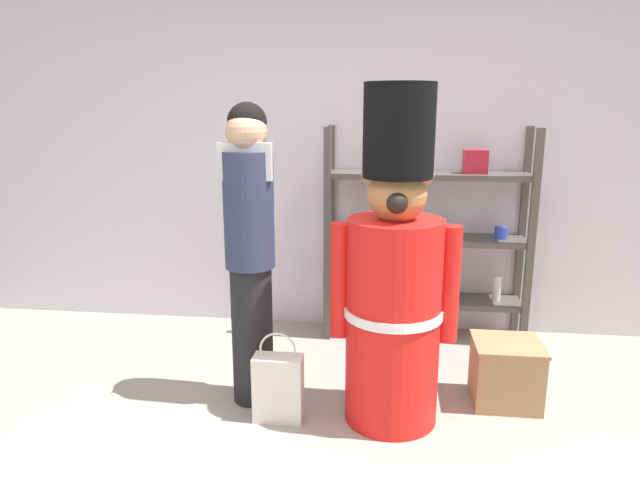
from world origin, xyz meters
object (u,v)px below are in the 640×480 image
(merchandise_shelf, at_px, (426,234))
(person_shopper, at_px, (250,245))
(teddy_bear_guard, at_px, (394,284))
(shopping_bag, at_px, (278,387))
(display_crate, at_px, (506,372))

(merchandise_shelf, distance_m, person_shopper, 1.52)
(teddy_bear_guard, relative_size, shopping_bag, 3.53)
(teddy_bear_guard, relative_size, display_crate, 4.69)
(person_shopper, bearing_deg, teddy_bear_guard, -8.22)
(teddy_bear_guard, distance_m, shopping_bag, 0.86)
(teddy_bear_guard, relative_size, person_shopper, 1.05)
(display_crate, bearing_deg, merchandise_shelf, 113.99)
(person_shopper, xyz_separation_m, shopping_bag, (0.19, -0.21, -0.75))
(person_shopper, relative_size, display_crate, 4.44)
(shopping_bag, relative_size, display_crate, 1.33)
(teddy_bear_guard, height_order, person_shopper, teddy_bear_guard)
(teddy_bear_guard, height_order, display_crate, teddy_bear_guard)
(merchandise_shelf, bearing_deg, teddy_bear_guard, -101.40)
(merchandise_shelf, distance_m, shopping_bag, 1.67)
(teddy_bear_guard, xyz_separation_m, person_shopper, (-0.81, 0.12, 0.16))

